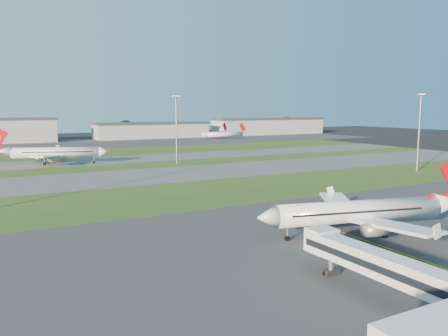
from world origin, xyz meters
TOP-DOWN VIEW (x-y plane):
  - ground at (0.00, 0.00)m, footprint 700.00×700.00m
  - apron_near at (0.00, 0.00)m, footprint 300.00×70.00m
  - grass_strip_a at (0.00, 52.00)m, footprint 300.00×34.00m
  - taxiway_a at (0.00, 85.00)m, footprint 300.00×32.00m
  - grass_strip_b at (0.00, 110.00)m, footprint 300.00×18.00m
  - taxiway_b at (0.00, 132.00)m, footprint 300.00×26.00m
  - grass_strip_c at (0.00, 165.00)m, footprint 300.00×40.00m
  - apron_far at (0.00, 225.00)m, footprint 400.00×80.00m
  - yellow_line at (5.00, 0.00)m, footprint 0.25×60.00m
  - jet_bridge at (-9.81, -15.24)m, footprint 4.20×26.90m
  - airliner_parked at (6.56, 6.55)m, footprint 35.31×29.60m
  - airliner_taxiing at (-25.52, 129.19)m, footprint 37.64×31.78m
  - mini_jet_near at (90.98, 227.42)m, footprint 26.20×14.78m
  - mini_jet_far at (96.61, 221.11)m, footprint 28.63×5.38m
  - light_mast_centre at (15.00, 108.00)m, footprint 3.20×0.70m
  - light_mast_east at (78.00, 52.00)m, footprint 3.20×0.70m
  - hangar_east at (55.00, 255.00)m, footprint 81.60×23.00m
  - hangar_far_east at (155.00, 255.00)m, footprint 96.90×23.00m
  - tree_mid_west at (-20.00, 266.00)m, footprint 9.90×9.90m
  - tree_mid_east at (40.00, 269.00)m, footprint 11.55×11.55m
  - tree_east at (115.00, 267.00)m, footprint 10.45×10.45m
  - tree_far_east at (185.00, 271.00)m, footprint 12.65×12.65m

SIDE VIEW (x-z plane):
  - ground at x=0.00m, z-range 0.00..0.00m
  - yellow_line at x=5.00m, z-range -0.01..0.01m
  - apron_near at x=0.00m, z-range 0.00..0.01m
  - grass_strip_a at x=0.00m, z-range 0.00..0.01m
  - taxiway_a at x=0.00m, z-range 0.00..0.01m
  - grass_strip_b at x=0.00m, z-range 0.00..0.01m
  - taxiway_b at x=0.00m, z-range 0.00..0.01m
  - grass_strip_c at x=0.00m, z-range 0.00..0.01m
  - apron_far at x=0.00m, z-range 0.00..0.01m
  - mini_jet_near at x=90.98m, z-range -1.46..8.02m
  - mini_jet_far at x=96.61m, z-range -1.46..8.02m
  - airliner_parked at x=6.56m, z-range -1.67..9.53m
  - jet_bridge at x=-9.81m, z-range 0.91..7.11m
  - airliner_taxiing at x=-25.52m, z-range -1.82..10.38m
  - hangar_east at x=55.00m, z-range 0.04..11.24m
  - tree_mid_west at x=-20.00m, z-range 0.44..11.24m
  - tree_east at x=115.00m, z-range 0.46..11.86m
  - hangar_far_east at x=155.00m, z-range 0.04..13.24m
  - tree_mid_east at x=40.00m, z-range 0.51..13.11m
  - tree_far_east at x=185.00m, z-range 0.56..14.36m
  - light_mast_centre at x=15.00m, z-range 1.91..27.71m
  - light_mast_east at x=78.00m, z-range 1.91..27.71m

